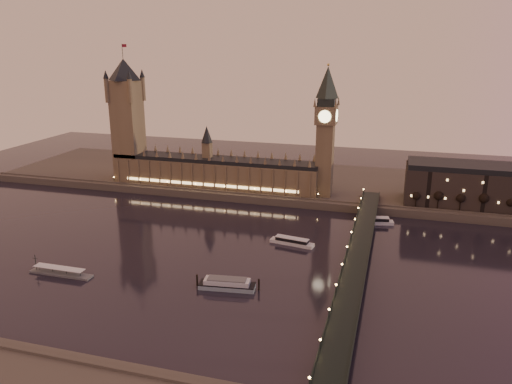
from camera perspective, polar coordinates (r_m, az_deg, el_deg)
ground at (r=314.06m, az=-5.67°, el=-6.86°), size 700.00×700.00×0.00m
far_embankment at (r=455.42m, az=5.52°, el=1.10°), size 560.00×130.00×6.00m
palace_of_westminster at (r=427.92m, az=-4.81°, el=2.69°), size 180.00×26.62×52.00m
victoria_tower at (r=453.98m, az=-14.52°, el=8.70°), size 31.68×31.68×118.00m
big_ben at (r=396.14m, az=8.00°, el=7.68°), size 17.68×17.68×104.00m
westminster_bridge at (r=292.77m, az=11.38°, el=-7.77°), size 13.20×260.00×15.30m
bare_tree_0 at (r=391.57m, az=17.71°, el=-0.35°), size 6.26×6.26×12.72m
bare_tree_1 at (r=392.58m, az=20.11°, el=-0.54°), size 6.26×6.26×12.72m
bare_tree_2 at (r=394.27m, az=22.49°, el=-0.73°), size 6.26×6.26×12.72m
bare_tree_3 at (r=396.63m, az=24.84°, el=-0.92°), size 6.26×6.26×12.72m
bare_tree_4 at (r=399.67m, az=27.16°, el=-1.10°), size 6.26×6.26×12.72m
cruise_boat_a at (r=324.09m, az=4.13°, el=-5.66°), size 29.52×10.85×4.62m
cruise_boat_b at (r=369.08m, az=13.36°, el=-3.21°), size 27.95×11.80×5.01m
moored_barge at (r=268.78m, az=-3.32°, el=-10.45°), size 34.23×12.10×6.32m
pontoon_pier at (r=304.42m, az=-21.42°, el=-8.59°), size 37.90×6.32×10.11m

